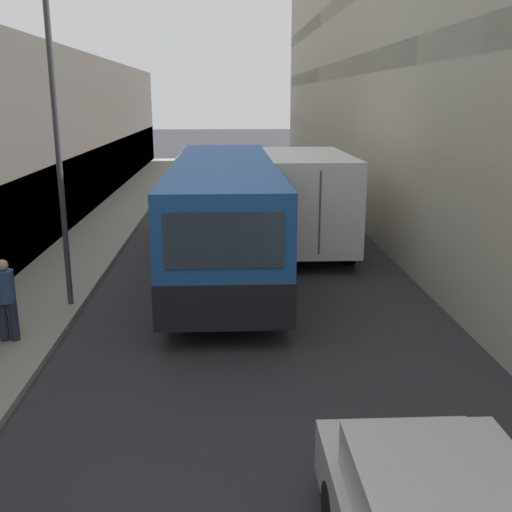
% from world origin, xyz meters
% --- Properties ---
extents(ground_plane, '(150.00, 150.00, 0.00)m').
position_xyz_m(ground_plane, '(0.00, 15.00, 0.00)').
color(ground_plane, '#2B2B30').
extents(sidewalk_left, '(2.19, 60.00, 0.13)m').
position_xyz_m(sidewalk_left, '(-4.77, 15.00, 0.06)').
color(sidewalk_left, gray).
rests_on(sidewalk_left, ground_plane).
extents(building_right_apartment, '(2.40, 60.00, 12.01)m').
position_xyz_m(building_right_apartment, '(5.43, 15.00, 5.98)').
color(building_right_apartment, '#B7AD93').
rests_on(building_right_apartment, ground_plane).
extents(bus, '(2.59, 11.02, 2.93)m').
position_xyz_m(bus, '(-0.52, 15.41, 1.56)').
color(bus, '#1E519E').
rests_on(bus, ground_plane).
extents(box_truck, '(2.35, 7.11, 2.94)m').
position_xyz_m(box_truck, '(1.89, 18.01, 1.58)').
color(box_truck, silver).
rests_on(box_truck, ground_plane).
extents(panel_van, '(1.95, 4.28, 1.89)m').
position_xyz_m(panel_van, '(-1.76, 28.39, 1.06)').
color(panel_van, silver).
rests_on(panel_van, ground_plane).
extents(pedestrian, '(0.36, 0.35, 1.55)m').
position_xyz_m(pedestrian, '(-4.54, 10.43, 0.97)').
color(pedestrian, '#23283D').
rests_on(pedestrian, sidewalk_left).
extents(street_lamp, '(0.36, 0.80, 7.82)m').
position_xyz_m(street_lamp, '(-3.93, 12.46, 5.44)').
color(street_lamp, '#38383D').
rests_on(street_lamp, sidewalk_left).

